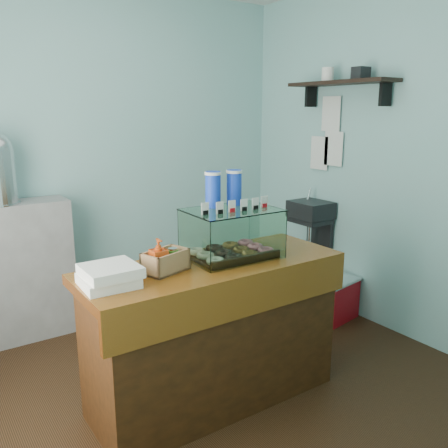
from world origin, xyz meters
TOP-DOWN VIEW (x-y plane):
  - ground at (0.00, 0.00)m, footprint 3.50×3.50m
  - room_shell at (0.03, 0.01)m, footprint 3.54×3.04m
  - counter at (0.00, -0.25)m, footprint 1.60×0.60m
  - back_shelf at (-0.90, 1.32)m, footprint 1.00×0.32m
  - display_case at (0.17, -0.18)m, footprint 0.56×0.42m
  - condiment_crate at (-0.32, -0.24)m, footprint 0.28×0.22m
  - pastry_boxes at (-0.65, -0.27)m, footprint 0.29×0.29m
  - red_cooler at (1.51, 0.16)m, footprint 0.46×0.38m

SIDE VIEW (x-z plane):
  - ground at x=0.00m, z-range 0.00..0.00m
  - red_cooler at x=1.51m, z-range 0.00..0.37m
  - counter at x=0.00m, z-range 0.01..0.91m
  - back_shelf at x=-0.90m, z-range 0.00..1.10m
  - pastry_boxes at x=-0.65m, z-range 0.90..1.01m
  - condiment_crate at x=-0.32m, z-range 0.87..1.07m
  - display_case at x=0.17m, z-range 0.81..1.33m
  - room_shell at x=0.03m, z-range 0.30..3.12m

